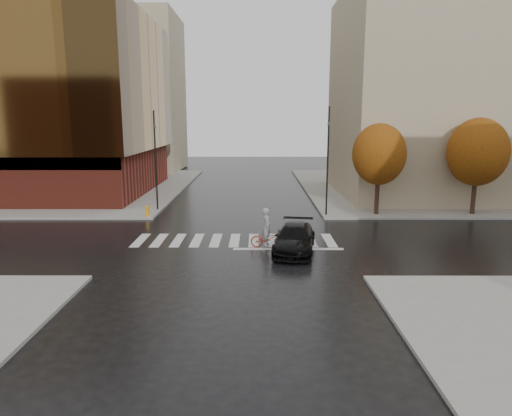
{
  "coord_description": "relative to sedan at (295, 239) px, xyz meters",
  "views": [
    {
      "loc": [
        1.28,
        -25.17,
        6.96
      ],
      "look_at": [
        1.24,
        0.09,
        2.0
      ],
      "focal_mm": 32.0,
      "sensor_mm": 36.0,
      "label": 1
    }
  ],
  "objects": [
    {
      "name": "ground",
      "position": [
        -3.29,
        1.8,
        -0.72
      ],
      "size": [
        120.0,
        120.0,
        0.0
      ],
      "primitive_type": "plane",
      "color": "black",
      "rests_on": "ground"
    },
    {
      "name": "sidewalk_nw",
      "position": [
        -24.29,
        22.8,
        -0.64
      ],
      "size": [
        30.0,
        30.0,
        0.15
      ],
      "primitive_type": "cube",
      "color": "gray",
      "rests_on": "ground"
    },
    {
      "name": "sidewalk_ne",
      "position": [
        17.71,
        22.8,
        -0.64
      ],
      "size": [
        30.0,
        30.0,
        0.15
      ],
      "primitive_type": "cube",
      "color": "gray",
      "rests_on": "ground"
    },
    {
      "name": "crosswalk",
      "position": [
        -3.29,
        2.3,
        -0.71
      ],
      "size": [
        12.0,
        3.0,
        0.01
      ],
      "primitive_type": "cube",
      "color": "silver",
      "rests_on": "ground"
    },
    {
      "name": "office_glass",
      "position": [
        -25.29,
        19.79,
        7.56
      ],
      "size": [
        27.0,
        19.0,
        16.0
      ],
      "color": "maroon",
      "rests_on": "sidewalk_nw"
    },
    {
      "name": "building_ne_tan",
      "position": [
        13.71,
        18.8,
        8.43
      ],
      "size": [
        16.0,
        16.0,
        18.0
      ],
      "primitive_type": "cube",
      "color": "tan",
      "rests_on": "sidewalk_ne"
    },
    {
      "name": "building_nw_far",
      "position": [
        -19.29,
        38.8,
        9.43
      ],
      "size": [
        14.0,
        12.0,
        20.0
      ],
      "primitive_type": "cube",
      "color": "tan",
      "rests_on": "sidewalk_nw"
    },
    {
      "name": "tree_ne_a",
      "position": [
        6.71,
        9.2,
        3.74
      ],
      "size": [
        3.8,
        3.8,
        6.5
      ],
      "color": "black",
      "rests_on": "sidewalk_ne"
    },
    {
      "name": "tree_ne_b",
      "position": [
        13.71,
        9.2,
        3.9
      ],
      "size": [
        4.2,
        4.2,
        6.89
      ],
      "color": "black",
      "rests_on": "sidewalk_ne"
    },
    {
      "name": "sedan",
      "position": [
        0.0,
        0.0,
        0.0
      ],
      "size": [
        2.8,
        5.21,
        1.44
      ],
      "primitive_type": "imported",
      "rotation": [
        0.0,
        0.0,
        -0.17
      ],
      "color": "black",
      "rests_on": "ground"
    },
    {
      "name": "cyclist",
      "position": [
        -1.4,
        0.8,
        0.04
      ],
      "size": [
        1.97,
        0.78,
        2.21
      ],
      "rotation": [
        0.0,
        0.0,
        1.53
      ],
      "color": "maroon",
      "rests_on": "ground"
    },
    {
      "name": "traffic_light_nw",
      "position": [
        -9.59,
        10.8,
        3.67
      ],
      "size": [
        0.21,
        0.18,
        7.41
      ],
      "rotation": [
        0.0,
        0.0,
        -1.72
      ],
      "color": "black",
      "rests_on": "sidewalk_nw"
    },
    {
      "name": "traffic_light_ne",
      "position": [
        3.01,
        8.87,
        3.83
      ],
      "size": [
        0.16,
        0.19,
        7.65
      ],
      "rotation": [
        0.0,
        0.0,
        3.13
      ],
      "color": "black",
      "rests_on": "sidewalk_ne"
    },
    {
      "name": "fire_hydrant",
      "position": [
        -9.79,
        8.3,
        -0.13
      ],
      "size": [
        0.28,
        0.28,
        0.79
      ],
      "color": "orange",
      "rests_on": "sidewalk_nw"
    },
    {
      "name": "manhole",
      "position": [
        -0.37,
        2.83,
        -0.71
      ],
      "size": [
        0.89,
        0.89,
        0.01
      ],
      "primitive_type": "cylinder",
      "rotation": [
        0.0,
        0.0,
        -0.38
      ],
      "color": "#443918",
      "rests_on": "ground"
    }
  ]
}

